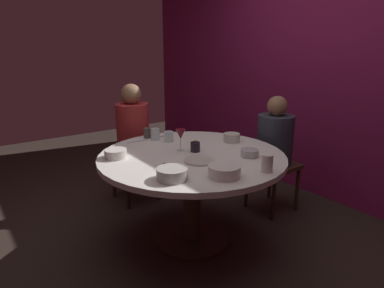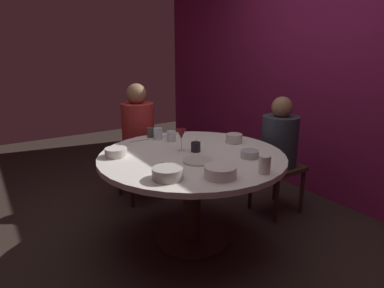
{
  "view_description": "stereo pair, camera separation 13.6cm",
  "coord_description": "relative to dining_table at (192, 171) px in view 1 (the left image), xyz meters",
  "views": [
    {
      "loc": [
        1.96,
        -1.44,
        1.54
      ],
      "look_at": [
        0.0,
        0.0,
        0.83
      ],
      "focal_mm": 31.31,
      "sensor_mm": 36.0,
      "label": 1
    },
    {
      "loc": [
        2.04,
        -1.33,
        1.54
      ],
      "look_at": [
        0.0,
        0.0,
        0.83
      ],
      "focal_mm": 31.31,
      "sensor_mm": 36.0,
      "label": 2
    }
  ],
  "objects": [
    {
      "name": "ground_plane",
      "position": [
        0.0,
        0.0,
        -0.61
      ],
      "size": [
        8.0,
        8.0,
        0.0
      ],
      "primitive_type": "plane",
      "color": "#2D231E"
    },
    {
      "name": "back_wall",
      "position": [
        0.0,
        1.66,
        0.69
      ],
      "size": [
        6.0,
        0.1,
        2.6
      ],
      "primitive_type": "cube",
      "color": "maroon",
      "rests_on": "ground"
    },
    {
      "name": "dining_table",
      "position": [
        0.0,
        0.0,
        0.0
      ],
      "size": [
        1.42,
        1.42,
        0.75
      ],
      "color": "silver",
      "rests_on": "ground"
    },
    {
      "name": "seated_diner_left",
      "position": [
        -0.99,
        0.0,
        0.13
      ],
      "size": [
        0.4,
        0.4,
        1.19
      ],
      "rotation": [
        0.0,
        0.0,
        6.28
      ],
      "color": "#3F2D1E",
      "rests_on": "ground"
    },
    {
      "name": "seated_diner_back",
      "position": [
        0.0,
        0.96,
        0.09
      ],
      "size": [
        0.4,
        0.4,
        1.11
      ],
      "rotation": [
        0.0,
        0.0,
        4.71
      ],
      "color": "#3F2D1E",
      "rests_on": "ground"
    },
    {
      "name": "candle_holder",
      "position": [
        -0.04,
        0.06,
        0.18
      ],
      "size": [
        0.08,
        0.08,
        0.1
      ],
      "color": "black",
      "rests_on": "dining_table"
    },
    {
      "name": "wine_glass",
      "position": [
        -0.12,
        -0.02,
        0.27
      ],
      "size": [
        0.08,
        0.08,
        0.18
      ],
      "color": "silver",
      "rests_on": "dining_table"
    },
    {
      "name": "dinner_plate",
      "position": [
        0.17,
        -0.06,
        0.15
      ],
      "size": [
        0.22,
        0.22,
        0.01
      ],
      "primitive_type": "cylinder",
      "color": "beige",
      "rests_on": "dining_table"
    },
    {
      "name": "cell_phone",
      "position": [
        0.14,
        -0.32,
        0.15
      ],
      "size": [
        0.15,
        0.15,
        0.01
      ],
      "primitive_type": "cube",
      "rotation": [
        0.0,
        0.0,
        0.81
      ],
      "color": "black",
      "rests_on": "dining_table"
    },
    {
      "name": "bowl_serving_large",
      "position": [
        0.3,
        0.31,
        0.17
      ],
      "size": [
        0.13,
        0.13,
        0.05
      ],
      "primitive_type": "cylinder",
      "color": "#B7B7BC",
      "rests_on": "dining_table"
    },
    {
      "name": "bowl_salad_center",
      "position": [
        -0.27,
        -0.5,
        0.17
      ],
      "size": [
        0.16,
        0.16,
        0.06
      ],
      "primitive_type": "cylinder",
      "color": "silver",
      "rests_on": "dining_table"
    },
    {
      "name": "bowl_small_white",
      "position": [
        0.33,
        -0.4,
        0.18
      ],
      "size": [
        0.19,
        0.19,
        0.07
      ],
      "primitive_type": "cylinder",
      "color": "#B2ADA3",
      "rests_on": "dining_table"
    },
    {
      "name": "bowl_sauce_side",
      "position": [
        -0.07,
        0.47,
        0.18
      ],
      "size": [
        0.14,
        0.14,
        0.07
      ],
      "primitive_type": "cylinder",
      "color": "beige",
      "rests_on": "dining_table"
    },
    {
      "name": "bowl_rice_portion",
      "position": [
        0.49,
        -0.11,
        0.18
      ],
      "size": [
        0.21,
        0.21,
        0.07
      ],
      "primitive_type": "cylinder",
      "color": "silver",
      "rests_on": "dining_table"
    },
    {
      "name": "cup_near_candle",
      "position": [
        -0.4,
        0.05,
        0.19
      ],
      "size": [
        0.08,
        0.08,
        0.09
      ],
      "primitive_type": "cylinder",
      "color": "silver",
      "rests_on": "dining_table"
    },
    {
      "name": "cup_by_left_diner",
      "position": [
        -0.62,
        -0.04,
        0.19
      ],
      "size": [
        0.06,
        0.06,
        0.09
      ],
      "primitive_type": "cylinder",
      "color": "#4C4742",
      "rests_on": "dining_table"
    },
    {
      "name": "cup_by_right_diner",
      "position": [
        -0.52,
        -0.02,
        0.19
      ],
      "size": [
        0.08,
        0.08,
        0.1
      ],
      "primitive_type": "cylinder",
      "color": "silver",
      "rests_on": "dining_table"
    },
    {
      "name": "cup_center_front",
      "position": [
        0.59,
        0.17,
        0.2
      ],
      "size": [
        0.08,
        0.08,
        0.12
      ],
      "primitive_type": "cylinder",
      "color": "silver",
      "rests_on": "dining_table"
    },
    {
      "name": "fork_near_plate",
      "position": [
        -0.59,
        0.14,
        0.14
      ],
      "size": [
        0.06,
        0.18,
        0.01
      ],
      "primitive_type": "cube",
      "rotation": [
        0.0,
        0.0,
        0.25
      ],
      "color": "#B7B7BC",
      "rests_on": "dining_table"
    },
    {
      "name": "knife_near_plate",
      "position": [
        -0.56,
        -0.18,
        0.14
      ],
      "size": [
        0.03,
        0.18,
        0.01
      ],
      "primitive_type": "cube",
      "rotation": [
        0.0,
        0.0,
        -0.06
      ],
      "color": "#B7B7BC",
      "rests_on": "dining_table"
    }
  ]
}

